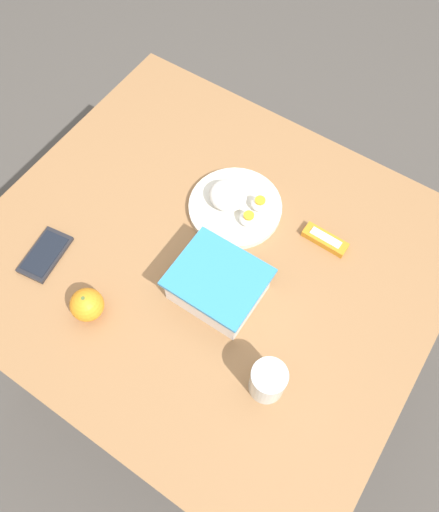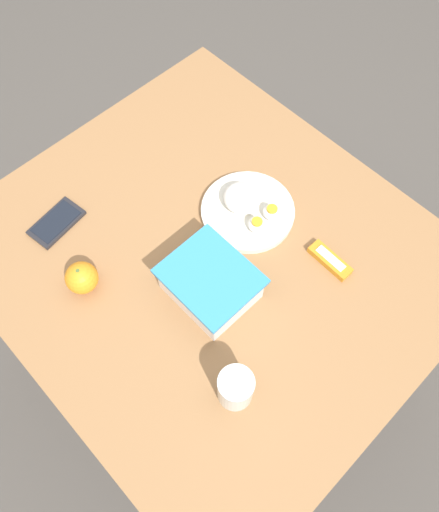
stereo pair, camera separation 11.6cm
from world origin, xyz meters
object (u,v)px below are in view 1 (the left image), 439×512
object	(u,v)px
rice_plate	(235,204)
drinking_glass	(268,381)
candy_bar	(325,240)
cell_phone	(45,254)
food_container	(218,286)
orange_fruit	(87,305)

from	to	relation	value
rice_plate	drinking_glass	distance (m)	0.45
candy_bar	cell_phone	xyz separation A→B (m)	(0.54, 0.40, -0.00)
rice_plate	candy_bar	bearing A→B (deg)	-169.84
rice_plate	cell_phone	bearing A→B (deg)	49.95
rice_plate	drinking_glass	size ratio (longest dim) A/B	2.41
cell_phone	food_container	bearing A→B (deg)	-159.53
rice_plate	food_container	bearing A→B (deg)	113.54
candy_bar	orange_fruit	bearing A→B (deg)	51.90
orange_fruit	rice_plate	xyz separation A→B (m)	(-0.12, -0.41, -0.02)
cell_phone	drinking_glass	bearing A→B (deg)	-177.61
candy_bar	food_container	bearing A→B (deg)	61.24
orange_fruit	drinking_glass	distance (m)	0.43
candy_bar	cell_phone	size ratio (longest dim) A/B	0.79
orange_fruit	candy_bar	world-z (taller)	orange_fruit
cell_phone	orange_fruit	bearing A→B (deg)	164.96
food_container	drinking_glass	size ratio (longest dim) A/B	2.05
food_container	rice_plate	xyz separation A→B (m)	(0.09, -0.21, -0.02)
rice_plate	cell_phone	size ratio (longest dim) A/B	1.63
food_container	candy_bar	size ratio (longest dim) A/B	1.76
orange_fruit	cell_phone	size ratio (longest dim) A/B	0.53
orange_fruit	drinking_glass	bearing A→B (deg)	-169.95
drinking_glass	rice_plate	bearing A→B (deg)	-48.68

